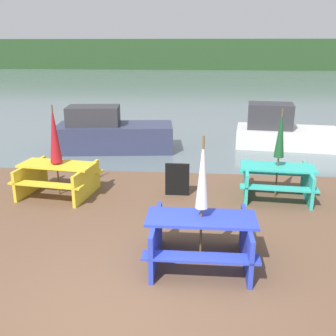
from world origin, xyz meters
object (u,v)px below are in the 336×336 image
picnic_table_blue (201,236)px  umbrella_darkgreen (281,134)px  umbrella_crimson (54,135)px  signboard (177,179)px  picnic_table_yellow (58,176)px  boat_second (282,131)px  picnic_table_teal (277,178)px  boat (111,134)px  umbrella_white (203,174)px

picnic_table_blue → umbrella_darkgreen: 3.60m
umbrella_crimson → signboard: bearing=4.6°
picnic_table_yellow → boat_second: bearing=40.5°
signboard → picnic_table_yellow: bearing=-175.4°
umbrella_darkgreen → umbrella_crimson: bearing=-176.4°
picnic_table_teal → umbrella_darkgreen: umbrella_darkgreen is taller
boat → boat_second: bearing=3.4°
umbrella_crimson → picnic_table_yellow: bearing=180.0°
umbrella_white → boat: 7.45m
signboard → boat: bearing=122.3°
picnic_table_blue → boat: 7.39m
umbrella_crimson → umbrella_white: bearing=-39.3°
umbrella_darkgreen → signboard: umbrella_darkgreen is taller
picnic_table_blue → boat_second: size_ratio=0.49×
signboard → picnic_table_teal: bearing=2.4°
picnic_table_teal → umbrella_darkgreen: (-0.00, -0.00, 1.03)m
umbrella_crimson → umbrella_white: size_ratio=1.00×
umbrella_white → signboard: 3.18m
picnic_table_blue → picnic_table_teal: (1.68, 3.02, -0.03)m
umbrella_darkgreen → umbrella_white: umbrella_white is taller
picnic_table_blue → umbrella_crimson: bearing=140.7°
picnic_table_teal → signboard: signboard is taller
picnic_table_blue → picnic_table_teal: picnic_table_blue is taller
picnic_table_yellow → umbrella_darkgreen: umbrella_darkgreen is taller
picnic_table_blue → boat: bearing=113.9°
umbrella_crimson → boat: size_ratio=0.54×
umbrella_crimson → picnic_table_teal: bearing=3.6°
boat → signboard: size_ratio=5.17×
picnic_table_teal → boat_second: boat_second is taller
picnic_table_teal → umbrella_white: size_ratio=0.84×
umbrella_white → signboard: size_ratio=2.78×
boat_second → signboard: (-3.22, -4.88, -0.15)m
picnic_table_yellow → picnic_table_teal: 5.00m
boat_second → signboard: boat_second is taller
umbrella_white → boat: umbrella_white is taller
picnic_table_yellow → umbrella_crimson: size_ratio=0.89×
boat → boat_second: boat is taller
umbrella_white → boat: bearing=113.9°
umbrella_crimson → boat_second: 7.90m
picnic_table_teal → boat_second: bearing=78.5°
picnic_table_yellow → umbrella_darkgreen: 5.10m
picnic_table_teal → umbrella_white: 3.61m
umbrella_crimson → umbrella_darkgreen: 5.00m
picnic_table_teal → signboard: size_ratio=2.32×
umbrella_crimson → signboard: (2.74, 0.22, -1.05)m
umbrella_crimson → picnic_table_blue: bearing=-39.3°
picnic_table_teal → umbrella_darkgreen: 1.03m
umbrella_crimson → boat_second: size_ratio=0.60×
umbrella_white → signboard: (-0.57, 2.93, -1.12)m
umbrella_darkgreen → picnic_table_yellow: bearing=-176.4°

